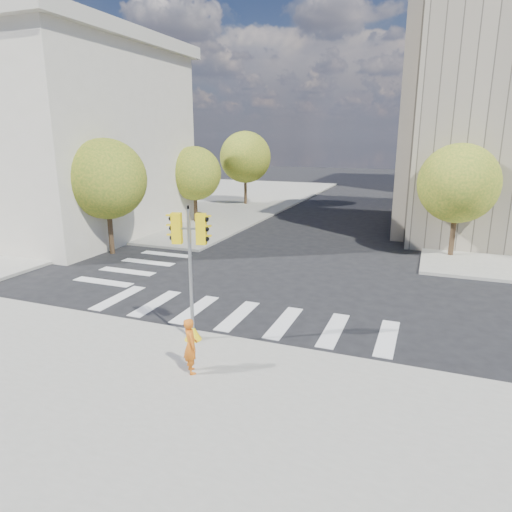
{
  "coord_description": "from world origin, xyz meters",
  "views": [
    {
      "loc": [
        6.25,
        -16.57,
        6.52
      ],
      "look_at": [
        0.24,
        -1.0,
        2.1
      ],
      "focal_mm": 32.0,
      "sensor_mm": 36.0,
      "label": 1
    }
  ],
  "objects_px": {
    "lamp_near": "(466,169)",
    "lamp_far": "(457,158)",
    "traffic_signal": "(191,285)",
    "photographer": "(191,346)",
    "planter_wall": "(22,248)"
  },
  "relations": [
    {
      "from": "lamp_near",
      "to": "photographer",
      "type": "distance_m",
      "value": 22.18
    },
    {
      "from": "lamp_far",
      "to": "planter_wall",
      "type": "relative_size",
      "value": 1.35
    },
    {
      "from": "lamp_near",
      "to": "lamp_far",
      "type": "distance_m",
      "value": 14.0
    },
    {
      "from": "planter_wall",
      "to": "traffic_signal",
      "type": "bearing_deg",
      "value": -36.95
    },
    {
      "from": "lamp_near",
      "to": "traffic_signal",
      "type": "relative_size",
      "value": 1.86
    },
    {
      "from": "lamp_near",
      "to": "traffic_signal",
      "type": "distance_m",
      "value": 20.69
    },
    {
      "from": "lamp_near",
      "to": "lamp_far",
      "type": "relative_size",
      "value": 1.0
    },
    {
      "from": "lamp_far",
      "to": "planter_wall",
      "type": "bearing_deg",
      "value": -131.37
    },
    {
      "from": "lamp_far",
      "to": "photographer",
      "type": "relative_size",
      "value": 5.11
    },
    {
      "from": "lamp_far",
      "to": "photographer",
      "type": "height_order",
      "value": "lamp_far"
    },
    {
      "from": "traffic_signal",
      "to": "photographer",
      "type": "bearing_deg",
      "value": -75.74
    },
    {
      "from": "traffic_signal",
      "to": "planter_wall",
      "type": "bearing_deg",
      "value": 142.3
    },
    {
      "from": "lamp_near",
      "to": "traffic_signal",
      "type": "height_order",
      "value": "lamp_near"
    },
    {
      "from": "lamp_near",
      "to": "traffic_signal",
      "type": "bearing_deg",
      "value": -114.52
    },
    {
      "from": "lamp_near",
      "to": "photographer",
      "type": "bearing_deg",
      "value": -110.17
    }
  ]
}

